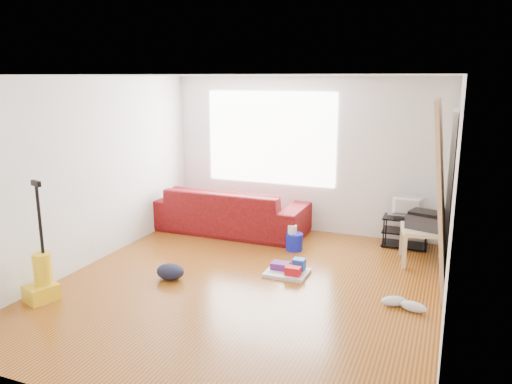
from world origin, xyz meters
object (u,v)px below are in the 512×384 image
at_px(cleaning_tray, 288,270).
at_px(bucket, 294,250).
at_px(tv_stand, 405,232).
at_px(sofa, 230,231).
at_px(side_table, 425,234).
at_px(backpack, 171,279).
at_px(vacuum, 42,278).

bearing_deg(cleaning_tray, bucket, 103.00).
relative_size(tv_stand, cleaning_tray, 1.23).
bearing_deg(cleaning_tray, sofa, 136.39).
bearing_deg(tv_stand, sofa, -174.87).
distance_m(side_table, backpack, 3.44).
relative_size(tv_stand, vacuum, 0.48).
bearing_deg(bucket, sofa, 159.01).
distance_m(side_table, cleaning_tray, 1.95).
height_order(tv_stand, cleaning_tray, tv_stand).
distance_m(tv_stand, vacuum, 5.00).
bearing_deg(side_table, sofa, 174.02).
bearing_deg(cleaning_tray, side_table, 34.35).
bearing_deg(cleaning_tray, backpack, -152.21).
xyz_separation_m(sofa, backpack, (0.14, -2.10, 0.00)).
bearing_deg(cleaning_tray, vacuum, -143.56).
height_order(side_table, cleaning_tray, side_table).
distance_m(tv_stand, bucket, 1.69).
xyz_separation_m(tv_stand, backpack, (-2.61, -2.37, -0.23)).
bearing_deg(backpack, side_table, 29.90).
height_order(bucket, vacuum, vacuum).
bearing_deg(sofa, side_table, 174.02).
relative_size(sofa, side_table, 3.63).
bearing_deg(backpack, bucket, 53.77).
bearing_deg(bucket, tv_stand, 26.76).
bearing_deg(side_table, cleaning_tray, -145.65).
distance_m(sofa, tv_stand, 2.77).
relative_size(sofa, backpack, 7.00).
distance_m(tv_stand, side_table, 0.68).
bearing_deg(vacuum, sofa, 93.45).
xyz_separation_m(side_table, backpack, (-2.91, -1.78, -0.41)).
height_order(sofa, backpack, sofa).
distance_m(tv_stand, backpack, 3.53).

